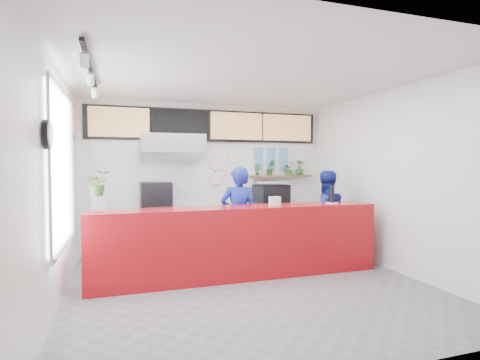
{
  "coord_description": "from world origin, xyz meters",
  "views": [
    {
      "loc": [
        -1.79,
        -5.07,
        1.75
      ],
      "look_at": [
        0.1,
        0.7,
        1.5
      ],
      "focal_mm": 28.0,
      "sensor_mm": 36.0,
      "label": 1
    }
  ],
  "objects": [
    {
      "name": "floor",
      "position": [
        0.0,
        0.0,
        0.0
      ],
      "size": [
        5.0,
        5.0,
        0.0
      ],
      "primitive_type": "plane",
      "color": "slate",
      "rests_on": "ground"
    },
    {
      "name": "ceiling",
      "position": [
        0.0,
        0.0,
        3.0
      ],
      "size": [
        5.0,
        5.0,
        0.0
      ],
      "primitive_type": "plane",
      "rotation": [
        3.14,
        0.0,
        0.0
      ],
      "color": "silver"
    },
    {
      "name": "wall_back",
      "position": [
        0.0,
        2.5,
        1.5
      ],
      "size": [
        5.0,
        0.0,
        5.0
      ],
      "primitive_type": "plane",
      "rotation": [
        1.57,
        0.0,
        0.0
      ],
      "color": "white",
      "rests_on": "ground"
    },
    {
      "name": "wall_left",
      "position": [
        -2.5,
        0.0,
        1.5
      ],
      "size": [
        0.0,
        5.0,
        5.0
      ],
      "primitive_type": "plane",
      "rotation": [
        1.57,
        0.0,
        1.57
      ],
      "color": "white",
      "rests_on": "ground"
    },
    {
      "name": "wall_right",
      "position": [
        2.5,
        0.0,
        1.5
      ],
      "size": [
        0.0,
        5.0,
        5.0
      ],
      "primitive_type": "plane",
      "rotation": [
        1.57,
        0.0,
        -1.57
      ],
      "color": "white",
      "rests_on": "ground"
    },
    {
      "name": "service_counter",
      "position": [
        0.0,
        0.4,
        0.55
      ],
      "size": [
        4.5,
        0.6,
        1.1
      ],
      "primitive_type": "cube",
      "color": "#9D0B11",
      "rests_on": "ground"
    },
    {
      "name": "cream_band",
      "position": [
        0.0,
        2.49,
        2.6
      ],
      "size": [
        5.0,
        0.02,
        0.8
      ],
      "primitive_type": "cube",
      "color": "beige",
      "rests_on": "wall_back"
    },
    {
      "name": "prep_bench",
      "position": [
        -0.8,
        2.2,
        0.45
      ],
      "size": [
        1.8,
        0.6,
        0.9
      ],
      "primitive_type": "cube",
      "color": "#B2B5BA",
      "rests_on": "ground"
    },
    {
      "name": "panini_oven",
      "position": [
        -1.1,
        2.2,
        1.16
      ],
      "size": [
        0.57,
        0.57,
        0.51
      ],
      "primitive_type": "cube",
      "rotation": [
        0.0,
        0.0,
        0.0
      ],
      "color": "black",
      "rests_on": "prep_bench"
    },
    {
      "name": "extraction_hood",
      "position": [
        -0.8,
        2.15,
        2.15
      ],
      "size": [
        1.2,
        0.7,
        0.35
      ],
      "primitive_type": "cube",
      "color": "#B2B5BA",
      "rests_on": "ceiling"
    },
    {
      "name": "hood_lip",
      "position": [
        -0.8,
        2.15,
        1.95
      ],
      "size": [
        1.2,
        0.69,
        0.31
      ],
      "primitive_type": "cube",
      "rotation": [
        -0.35,
        0.0,
        0.0
      ],
      "color": "#B2B5BA",
      "rests_on": "ceiling"
    },
    {
      "name": "right_bench",
      "position": [
        1.5,
        2.2,
        0.45
      ],
      "size": [
        1.8,
        0.6,
        0.9
      ],
      "primitive_type": "cube",
      "color": "#B2B5BA",
      "rests_on": "ground"
    },
    {
      "name": "espresso_machine",
      "position": [
        1.28,
        2.2,
        1.11
      ],
      "size": [
        0.74,
        0.58,
        0.43
      ],
      "primitive_type": "cube",
      "rotation": [
        0.0,
        0.0,
        0.16
      ],
      "color": "black",
      "rests_on": "right_bench"
    },
    {
      "name": "espresso_tray",
      "position": [
        1.28,
        2.2,
        1.38
      ],
      "size": [
        0.77,
        0.61,
        0.06
      ],
      "primitive_type": "cube",
      "rotation": [
        0.0,
        0.0,
        -0.23
      ],
      "color": "#AAACB1",
      "rests_on": "espresso_machine"
    },
    {
      "name": "herb_shelf",
      "position": [
        1.6,
        2.4,
        1.5
      ],
      "size": [
        1.4,
        0.18,
        0.04
      ],
      "primitive_type": "cube",
      "color": "brown",
      "rests_on": "wall_back"
    },
    {
      "name": "menu_board_far_left",
      "position": [
        -1.75,
        2.38,
        2.55
      ],
      "size": [
        1.1,
        0.1,
        0.55
      ],
      "primitive_type": "cube",
      "color": "tan",
      "rests_on": "wall_back"
    },
    {
      "name": "menu_board_mid_left",
      "position": [
        -0.59,
        2.38,
        2.55
      ],
      "size": [
        1.1,
        0.1,
        0.55
      ],
      "primitive_type": "cube",
      "color": "black",
      "rests_on": "wall_back"
    },
    {
      "name": "menu_board_mid_right",
      "position": [
        0.57,
        2.38,
        2.55
      ],
      "size": [
        1.1,
        0.1,
        0.55
      ],
      "primitive_type": "cube",
      "color": "tan",
      "rests_on": "wall_back"
    },
    {
      "name": "menu_board_far_right",
      "position": [
        1.73,
        2.38,
        2.55
      ],
      "size": [
        1.1,
        0.1,
        0.55
      ],
      "primitive_type": "cube",
      "color": "tan",
      "rests_on": "wall_back"
    },
    {
      "name": "soffit",
      "position": [
        0.0,
        2.46,
        2.55
      ],
      "size": [
        4.8,
        0.04,
        0.65
      ],
      "primitive_type": "cube",
      "color": "black",
      "rests_on": "wall_back"
    },
    {
      "name": "window_pane",
      "position": [
        -2.47,
        0.3,
        1.7
      ],
      "size": [
        0.04,
        2.2,
        1.9
      ],
      "primitive_type": "cube",
      "color": "silver",
      "rests_on": "wall_left"
    },
    {
      "name": "window_frame",
      "position": [
        -2.45,
        0.3,
        1.7
      ],
      "size": [
        0.03,
        2.3,
        2.0
      ],
      "primitive_type": "cube",
      "color": "#B2B5BA",
      "rests_on": "wall_left"
    },
    {
      "name": "wall_clock_rim",
      "position": [
        -2.46,
        -0.9,
        2.05
      ],
      "size": [
        0.05,
        0.3,
        0.3
      ],
      "primitive_type": "cylinder",
      "rotation": [
        0.0,
        1.57,
        0.0
      ],
      "color": "black",
      "rests_on": "wall_left"
    },
    {
      "name": "wall_clock_face",
      "position": [
        -2.43,
        -0.9,
        2.05
      ],
      "size": [
        0.02,
        0.26,
        0.26
      ],
      "primitive_type": "cylinder",
      "rotation": [
        0.0,
        1.57,
        0.0
      ],
      "color": "white",
      "rests_on": "wall_left"
    },
    {
      "name": "track_rail",
      "position": [
        -2.1,
        0.0,
        2.94
      ],
      "size": [
        0.05,
        2.4,
        0.04
      ],
      "primitive_type": "cube",
      "color": "black",
      "rests_on": "ceiling"
    },
    {
      "name": "dec_plate_a",
      "position": [
        0.15,
        2.47,
        1.75
      ],
      "size": [
        0.24,
        0.03,
        0.24
      ],
      "primitive_type": "cylinder",
      "rotation": [
        1.57,
        0.0,
        0.0
      ],
      "color": "silver",
      "rests_on": "wall_back"
    },
    {
      "name": "dec_plate_b",
      "position": [
        0.45,
        2.47,
        1.65
      ],
      "size": [
        0.24,
        0.03,
        0.24
      ],
      "primitive_type": "cylinder",
      "rotation": [
        1.57,
        0.0,
        0.0
      ],
      "color": "silver",
      "rests_on": "wall_back"
    },
    {
      "name": "dec_plate_c",
      "position": [
        0.15,
        2.47,
        1.45
      ],
      "size": [
        0.24,
        0.03,
        0.24
      ],
      "primitive_type": "cylinder",
      "rotation": [
        1.57,
        0.0,
        0.0
      ],
      "color": "silver",
      "rests_on": "wall_back"
    },
    {
      "name": "dec_plate_d",
      "position": [
        0.5,
        2.47,
        1.9
      ],
      "size": [
        0.24,
        0.03,
        0.24
      ],
      "primitive_type": "cylinder",
      "rotation": [
        1.57,
        0.0,
        0.0
      ],
      "color": "silver",
      "rests_on": "wall_back"
    },
    {
      "name": "photo_frame_a",
      "position": [
        1.1,
        2.48,
        2.0
      ],
      "size": [
        0.2,
        0.02,
        0.25
      ],
      "primitive_type": "cube",
      "color": "#598CBF",
      "rests_on": "wall_back"
    },
    {
      "name": "photo_frame_b",
      "position": [
        1.4,
        2.48,
        2.0
      ],
      "size": [
        0.2,
        0.02,
        0.25
      ],
      "primitive_type": "cube",
      "color": "#598CBF",
      "rests_on": "wall_back"
    },
    {
      "name": "photo_frame_c",
      "position": [
        1.7,
        2.48,
        2.0
      ],
      "size": [
        0.2,
        0.02,
        0.25
      ],
      "primitive_type": "cube",
      "color": "#598CBF",
      "rests_on": "wall_back"
    },
    {
      "name": "photo_frame_d",
      "position": [
        1.1,
        2.48,
        1.75
      ],
      "size": [
        0.2,
        0.02,
        0.25
      ],
      "primitive_type": "cube",
      "color": "#598CBF",
      "rests_on": "wall_back"
    },
    {
      "name": "photo_frame_e",
      "position": [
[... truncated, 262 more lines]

